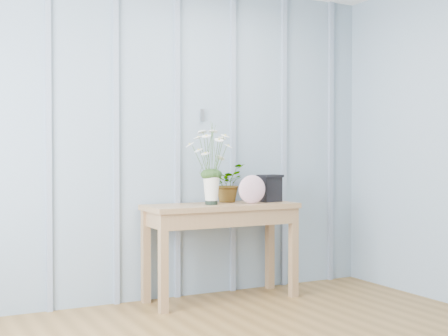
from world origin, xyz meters
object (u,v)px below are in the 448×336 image
felt_disc_vessel (252,189)px  sideboard (221,218)px  carved_box (270,188)px  daisy_vase (211,156)px

felt_disc_vessel → sideboard: bearing=162.7°
sideboard → felt_disc_vessel: 0.33m
sideboard → carved_box: bearing=-0.5°
daisy_vase → carved_box: size_ratio=2.72×
sideboard → daisy_vase: (-0.10, -0.03, 0.49)m
daisy_vase → carved_box: bearing=3.2°
daisy_vase → felt_disc_vessel: bearing=-12.2°
felt_disc_vessel → carved_box: bearing=31.8°
sideboard → daisy_vase: 0.50m
sideboard → felt_disc_vessel: felt_disc_vessel is taller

